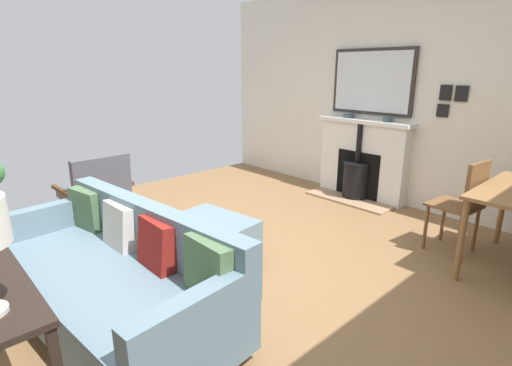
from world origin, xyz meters
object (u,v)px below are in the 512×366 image
at_px(fireplace, 361,164).
at_px(sofa, 115,276).
at_px(armchair_accent, 97,187).
at_px(mantel_bowl_far, 388,120).
at_px(dining_chair_near_fireplace, 464,200).
at_px(mantel_bowl_near, 349,116).
at_px(ottoman, 210,237).

bearing_deg(fireplace, sofa, 6.05).
bearing_deg(armchair_accent, sofa, 71.97).
distance_m(fireplace, mantel_bowl_far, 0.70).
height_order(sofa, armchair_accent, armchair_accent).
relative_size(mantel_bowl_far, dining_chair_near_fireplace, 0.14).
xyz_separation_m(mantel_bowl_near, armchair_accent, (3.04, -1.05, -0.61)).
bearing_deg(armchair_accent, ottoman, 106.83).
distance_m(fireplace, sofa, 3.60).
height_order(ottoman, armchair_accent, armchair_accent).
bearing_deg(mantel_bowl_far, ottoman, -4.23).
height_order(mantel_bowl_near, mantel_bowl_far, mantel_bowl_far).
bearing_deg(armchair_accent, mantel_bowl_near, 161.03).
relative_size(fireplace, armchair_accent, 1.56).
relative_size(ottoman, armchair_accent, 0.96).
xyz_separation_m(sofa, armchair_accent, (-0.54, -1.67, 0.14)).
distance_m(fireplace, ottoman, 2.61).
bearing_deg(ottoman, fireplace, -177.23).
bearing_deg(sofa, fireplace, -173.95).
distance_m(mantel_bowl_near, dining_chair_near_fireplace, 2.07).
distance_m(mantel_bowl_near, ottoman, 2.77).
relative_size(mantel_bowl_near, sofa, 0.07).
bearing_deg(dining_chair_near_fireplace, sofa, -23.22).
xyz_separation_m(mantel_bowl_near, mantel_bowl_far, (0.00, 0.57, 0.00)).
bearing_deg(mantel_bowl_far, sofa, 0.96).
xyz_separation_m(armchair_accent, dining_chair_near_fireplace, (-2.26, 2.88, 0.06)).
xyz_separation_m(mantel_bowl_near, sofa, (3.59, 0.63, -0.74)).
distance_m(mantel_bowl_near, armchair_accent, 3.27).
xyz_separation_m(fireplace, sofa, (3.57, 0.38, -0.12)).
height_order(fireplace, armchair_accent, fireplace).
distance_m(sofa, dining_chair_near_fireplace, 3.06).
xyz_separation_m(fireplace, mantel_bowl_far, (-0.01, 0.32, 0.62)).
xyz_separation_m(sofa, ottoman, (-0.97, -0.25, -0.10)).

